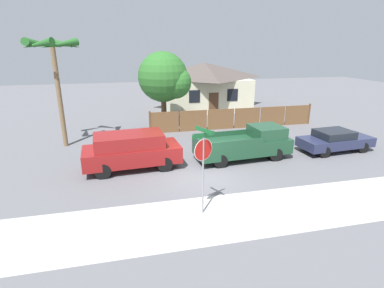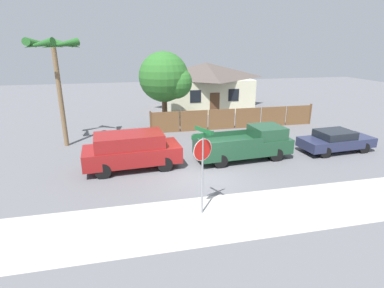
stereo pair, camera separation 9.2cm
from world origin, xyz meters
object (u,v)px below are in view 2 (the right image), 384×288
stop_sign (203,156)px  parked_sedan (336,140)px  house (206,85)px  red_suv (131,150)px  oak_tree (166,78)px  orange_pickup (247,144)px  palm_tree (54,54)px

stop_sign → parked_sedan: bearing=3.1°
house → red_suv: bearing=-118.5°
house → oak_tree: oak_tree is taller
house → stop_sign: size_ratio=2.56×
parked_sedan → house: bearing=102.3°
house → parked_sedan: bearing=-73.6°
red_suv → oak_tree: bearing=65.1°
parked_sedan → orange_pickup: bearing=175.7°
stop_sign → oak_tree: bearing=63.1°
red_suv → orange_pickup: red_suv is taller
house → orange_pickup: (-1.46, -14.24, -1.44)m
oak_tree → stop_sign: 12.82m
house → stop_sign: (-5.32, -19.26, -0.01)m
palm_tree → orange_pickup: (10.24, -4.63, -4.72)m
palm_tree → red_suv: bearing=-49.6°
oak_tree → parked_sedan: size_ratio=1.26×
red_suv → parked_sedan: 11.95m
palm_tree → stop_sign: (6.39, -9.66, -3.30)m
palm_tree → red_suv: palm_tree is taller
house → red_suv: 16.28m
orange_pickup → parked_sedan: bearing=-4.3°
palm_tree → stop_sign: 12.04m
oak_tree → parked_sedan: bearing=-40.6°
house → palm_tree: palm_tree is taller
oak_tree → parked_sedan: 12.24m
palm_tree → orange_pickup: 12.19m
house → red_suv: house is taller
orange_pickup → parked_sedan: size_ratio=1.20×
red_suv → orange_pickup: bearing=-3.9°
oak_tree → red_suv: size_ratio=1.14×
stop_sign → palm_tree: bearing=98.9°
oak_tree → orange_pickup: bearing=-66.5°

